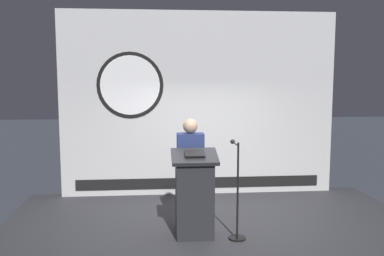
# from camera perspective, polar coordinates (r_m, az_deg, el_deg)

# --- Properties ---
(ground_plane) EXTENTS (40.00, 40.00, 0.00)m
(ground_plane) POSITION_cam_1_polar(r_m,az_deg,el_deg) (6.66, 2.63, -15.53)
(ground_plane) COLOR #383D47
(stage_platform) EXTENTS (6.40, 4.00, 0.30)m
(stage_platform) POSITION_cam_1_polar(r_m,az_deg,el_deg) (6.60, 2.64, -14.33)
(stage_platform) COLOR #333338
(stage_platform) RESTS_ON ground
(banner_display) EXTENTS (5.19, 0.12, 3.46)m
(banner_display) POSITION_cam_1_polar(r_m,az_deg,el_deg) (8.00, 0.72, 3.20)
(banner_display) COLOR silver
(banner_display) RESTS_ON stage_platform
(podium) EXTENTS (0.64, 0.50, 1.23)m
(podium) POSITION_cam_1_polar(r_m,az_deg,el_deg) (5.97, 0.34, -9.05)
(podium) COLOR #26262B
(podium) RESTS_ON stage_platform
(speaker_person) EXTENTS (0.40, 0.26, 1.63)m
(speaker_person) POSITION_cam_1_polar(r_m,az_deg,el_deg) (6.38, -0.22, -5.87)
(speaker_person) COLOR black
(speaker_person) RESTS_ON stage_platform
(microphone_stand) EXTENTS (0.24, 0.57, 1.36)m
(microphone_stand) POSITION_cam_1_polar(r_m,az_deg,el_deg) (6.00, 6.05, -10.23)
(microphone_stand) COLOR black
(microphone_stand) RESTS_ON stage_platform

